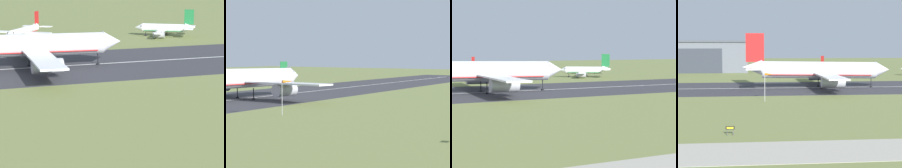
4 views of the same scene
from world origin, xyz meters
The scene contains 3 objects.
airplane_landing centered at (18.89, 99.25, 5.56)m, with size 47.28×54.16×17.28m.
airplane_parked_west centered at (25.57, 151.14, 2.59)m, with size 20.10×23.35×8.37m.
airplane_parked_centre centered at (72.61, 142.66, 2.75)m, with size 21.48×21.25×9.42m.
Camera 3 is at (-10.05, -12.93, 11.77)m, focal length 70.00 mm.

